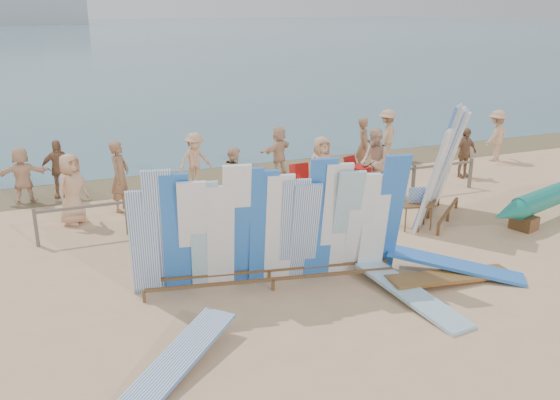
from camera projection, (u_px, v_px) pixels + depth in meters
name	position (u px, v px, depth m)	size (l,w,h in m)	color
ground	(336.00, 255.00, 12.89)	(160.00, 160.00, 0.00)	tan
ocean	(58.00, 31.00, 125.50)	(320.00, 240.00, 0.02)	#426876
wet_sand_strip	(234.00, 173.00, 19.23)	(40.00, 2.60, 0.01)	brown
distant_ship	(2.00, 5.00, 165.30)	(45.00, 8.00, 14.00)	#999EA3
fence	(284.00, 190.00, 15.33)	(12.08, 0.08, 0.90)	#695E50
main_surfboard_rack	(271.00, 230.00, 11.14)	(5.22, 1.62, 2.58)	brown
side_surfboard_rack	(442.00, 168.00, 14.61)	(2.42, 2.23, 3.03)	brown
outrigger_canoe	(560.00, 194.00, 15.24)	(6.02, 2.29, 0.87)	brown
vendor_table	(415.00, 215.00, 14.35)	(0.89, 0.71, 1.04)	brown
flat_board_d	(454.00, 275.00, 11.95)	(0.56, 2.70, 0.07)	blue
flat_board_c	(451.00, 282.00, 11.65)	(0.56, 2.70, 0.07)	brown
flat_board_e	(176.00, 373.00, 8.76)	(0.56, 2.70, 0.07)	white
flat_board_a	(410.00, 300.00, 10.93)	(0.56, 2.70, 0.07)	#81B5CE
beach_chair_left	(303.00, 188.00, 16.70)	(0.62, 0.64, 0.93)	#AF1512
beach_chair_right	(339.00, 183.00, 17.24)	(0.76, 0.76, 0.85)	#AF1512
stroller	(357.00, 179.00, 17.12)	(0.72, 0.87, 1.03)	#AF1512
beachgoer_6	(321.00, 168.00, 16.35)	(0.88, 0.42, 1.79)	tan
beachgoer_2	(235.00, 175.00, 16.07)	(0.76, 0.37, 1.57)	beige
beachgoer_1	(120.00, 176.00, 15.43)	(0.68, 0.38, 1.88)	#8C6042
beachgoer_11	(22.00, 175.00, 16.10)	(1.46, 0.47, 1.57)	beige
beachgoer_extra_0	(496.00, 136.00, 20.50)	(1.15, 0.47, 1.78)	tan
beachgoer_8	(374.00, 162.00, 16.86)	(0.92, 0.44, 1.89)	beige
beachgoer_extra_1	(58.00, 169.00, 16.54)	(0.97, 0.42, 1.66)	#8C6042
beachgoer_7	(364.00, 145.00, 19.00)	(0.66, 0.36, 1.81)	#8C6042
beachgoer_10	(464.00, 153.00, 18.54)	(0.92, 0.40, 1.57)	#8C6042
beachgoer_9	(387.00, 135.00, 20.66)	(1.14, 0.47, 1.77)	tan
beachgoer_0	(72.00, 189.00, 14.50)	(0.87, 0.42, 1.79)	tan
beachgoer_5	(279.00, 151.00, 18.81)	(1.46, 0.47, 1.58)	beige
beachgoer_3	(195.00, 160.00, 17.50)	(1.06, 0.44, 1.65)	tan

